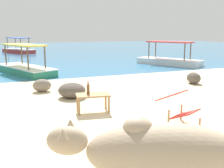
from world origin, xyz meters
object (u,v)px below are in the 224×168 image
Objects in this scene: bottle at (88,89)px; boat_green at (25,67)px; deck_chair_near at (178,106)px; boat_red at (18,49)px; low_bench_table at (93,97)px; cow at (160,155)px; boat_white at (169,60)px.

boat_green reaches higher than bottle.
bottle reaches higher than deck_chair_near.
boat_green is at bearing 170.28° from deck_chair_near.
bottle is 0.08× the size of boat_green.
boat_red is (-0.55, 18.77, -0.29)m from bottle.
bottle is (-0.09, 0.06, 0.19)m from low_bench_table.
low_bench_table is at bearing -13.38° from boat_green.
cow is at bearing -19.36° from boat_green.
cow is at bearing -65.15° from deck_chair_near.
low_bench_table is 2.77× the size of bottle.
boat_red reaches higher than cow.
boat_green reaches higher than cow.
low_bench_table is 9.64m from boat_white.
boat_red reaches higher than bottle.
deck_chair_near is 8.39m from boat_green.
bottle is 6.64m from boat_green.
boat_red and boat_green have the same top height.
bottle is 9.66m from boat_white.
boat_red is at bearing 91.69° from bottle.
boat_green reaches higher than deck_chair_near.
deck_chair_near is at bearing -46.41° from bottle.
boat_green is at bearing 107.61° from low_bench_table.
boat_green is at bearing -60.28° from cow.
bottle is 18.78m from boat_red.
cow is 22.53m from boat_red.
low_bench_table is 0.21× the size of boat_green.
cow is 0.50× the size of boat_white.
boat_green is 7.73m from boat_white.
cow is at bearing -96.80° from bottle.
deck_chair_near is 9.92m from boat_white.
boat_red is (-1.97, 20.26, -0.13)m from deck_chair_near.
boat_red is 0.99× the size of boat_green.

